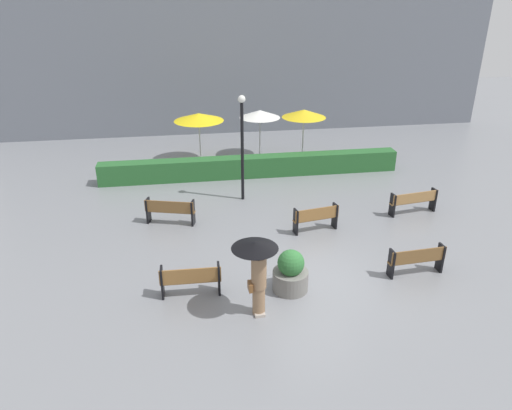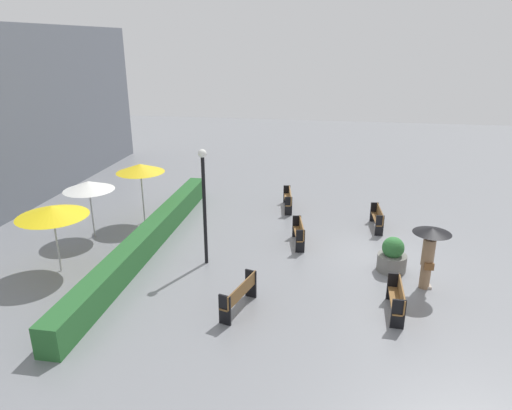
% 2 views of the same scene
% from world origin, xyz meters
% --- Properties ---
extents(ground_plane, '(60.00, 60.00, 0.00)m').
position_xyz_m(ground_plane, '(0.00, 0.00, 0.00)').
color(ground_plane, gray).
extents(bench_far_left, '(1.74, 0.80, 0.90)m').
position_xyz_m(bench_far_left, '(-4.12, 4.23, 0.53)').
color(bench_far_left, brown).
rests_on(bench_far_left, ground).
extents(bench_far_right, '(1.85, 0.58, 0.86)m').
position_xyz_m(bench_far_right, '(4.64, 3.71, 0.52)').
color(bench_far_right, '#9E7242').
rests_on(bench_far_right, ground).
extents(bench_near_left, '(1.63, 0.41, 0.88)m').
position_xyz_m(bench_near_left, '(-3.54, -0.20, 0.51)').
color(bench_near_left, olive).
rests_on(bench_near_left, ground).
extents(bench_mid_center, '(1.60, 0.59, 0.89)m').
position_xyz_m(bench_mid_center, '(0.75, 2.91, 0.53)').
color(bench_mid_center, olive).
rests_on(bench_mid_center, ground).
extents(bench_near_right, '(1.69, 0.43, 0.86)m').
position_xyz_m(bench_near_right, '(2.88, -0.16, 0.51)').
color(bench_near_right, brown).
rests_on(bench_near_right, ground).
extents(pedestrian_with_umbrella, '(1.15, 1.15, 2.06)m').
position_xyz_m(pedestrian_with_umbrella, '(-1.93, -1.24, 1.42)').
color(pedestrian_with_umbrella, '#8C6B4C').
rests_on(pedestrian_with_umbrella, ground).
extents(planter_pot, '(0.98, 0.98, 1.21)m').
position_xyz_m(planter_pot, '(-0.86, -0.34, 0.52)').
color(planter_pot, slate).
rests_on(planter_pot, ground).
extents(lamp_post, '(0.28, 0.28, 4.06)m').
position_xyz_m(lamp_post, '(-1.34, 5.99, 2.48)').
color(lamp_post, black).
rests_on(lamp_post, ground).
extents(patio_umbrella_yellow, '(2.30, 2.30, 2.33)m').
position_xyz_m(patio_umbrella_yellow, '(-2.74, 10.69, 2.15)').
color(patio_umbrella_yellow, silver).
rests_on(patio_umbrella_yellow, ground).
extents(patio_umbrella_white, '(1.93, 1.93, 2.29)m').
position_xyz_m(patio_umbrella_white, '(0.15, 10.98, 2.11)').
color(patio_umbrella_white, silver).
rests_on(patio_umbrella_white, ground).
extents(patio_umbrella_yellow_far, '(1.99, 1.99, 2.58)m').
position_xyz_m(patio_umbrella_yellow_far, '(1.93, 9.62, 2.39)').
color(patio_umbrella_yellow_far, silver).
rests_on(patio_umbrella_yellow_far, ground).
extents(hedge_strip, '(13.00, 0.70, 0.90)m').
position_xyz_m(hedge_strip, '(-0.63, 8.40, 0.45)').
color(hedge_strip, '#28602D').
rests_on(hedge_strip, ground).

